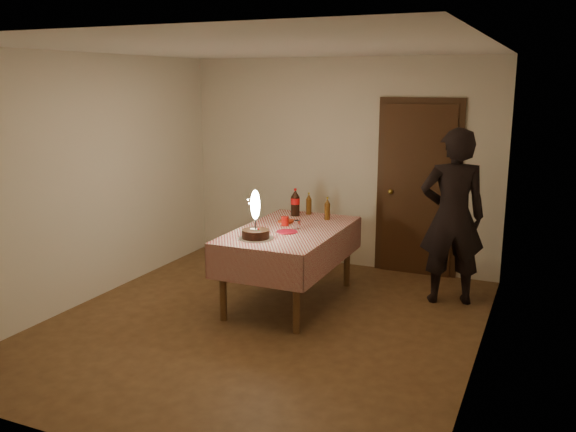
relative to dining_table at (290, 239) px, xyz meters
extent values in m
cube|color=brown|center=(0.00, -0.69, -0.70)|extent=(4.00, 4.50, 0.01)
cube|color=beige|center=(0.00, 1.56, 0.60)|extent=(4.00, 0.04, 2.60)
cube|color=beige|center=(0.00, -2.94, 0.60)|extent=(4.00, 0.04, 2.60)
cube|color=beige|center=(-2.00, -0.69, 0.60)|extent=(0.04, 4.50, 2.60)
cube|color=beige|center=(2.00, -0.69, 0.60)|extent=(0.04, 4.50, 2.60)
cube|color=silver|center=(0.00, -0.69, 1.90)|extent=(4.00, 4.50, 0.04)
cube|color=#472814|center=(1.00, 1.53, 0.33)|extent=(0.85, 0.05, 2.05)
sphere|color=#B28C33|center=(0.68, 1.48, 0.30)|extent=(0.06, 0.06, 0.06)
cube|color=brown|center=(0.00, 0.00, 0.07)|extent=(0.90, 1.60, 0.04)
cylinder|color=brown|center=(-0.39, -0.74, -0.32)|extent=(0.07, 0.07, 0.75)
cylinder|color=brown|center=(0.39, -0.74, -0.32)|extent=(0.07, 0.07, 0.75)
cylinder|color=brown|center=(-0.39, 0.74, -0.32)|extent=(0.07, 0.07, 0.75)
cylinder|color=brown|center=(0.39, 0.74, -0.32)|extent=(0.07, 0.07, 0.75)
cube|color=beige|center=(0.00, 0.00, 0.10)|extent=(1.02, 1.72, 0.01)
cube|color=beige|center=(0.00, -0.85, -0.08)|extent=(1.02, 0.01, 0.34)
cube|color=beige|center=(0.00, 0.85, -0.08)|extent=(1.02, 0.01, 0.34)
cube|color=beige|center=(-0.50, 0.00, -0.08)|extent=(0.01, 1.72, 0.34)
cube|color=beige|center=(0.50, 0.00, -0.08)|extent=(0.01, 1.72, 0.34)
cylinder|color=white|center=(-0.15, -0.50, 0.11)|extent=(0.34, 0.34, 0.01)
cylinder|color=black|center=(-0.15, -0.50, 0.15)|extent=(0.27, 0.27, 0.08)
cylinder|color=white|center=(-0.17, -0.48, 0.20)|extent=(0.07, 0.07, 0.00)
sphere|color=red|center=(-0.12, -0.51, 0.21)|extent=(0.02, 0.02, 0.02)
cube|color=#19721E|center=(-0.10, -0.52, 0.20)|extent=(0.02, 0.01, 0.00)
cube|color=#19721E|center=(-0.13, -0.52, 0.20)|extent=(0.01, 0.02, 0.00)
cylinder|color=#262628|center=(-0.15, -0.50, 0.26)|extent=(0.01, 0.01, 0.12)
ellipsoid|color=#FFF2BF|center=(-0.15, -0.50, 0.45)|extent=(0.09, 0.09, 0.29)
sphere|color=white|center=(-0.15, -0.50, 0.34)|extent=(0.04, 0.04, 0.04)
cylinder|color=#B40C25|center=(0.03, -0.14, 0.11)|extent=(0.22, 0.22, 0.01)
cylinder|color=#AD110C|center=(-0.11, 0.12, 0.16)|extent=(0.08, 0.08, 0.10)
cylinder|color=white|center=(0.06, 0.03, 0.15)|extent=(0.07, 0.07, 0.09)
cube|color=#B73114|center=(-0.16, 0.28, 0.12)|extent=(0.15, 0.15, 0.02)
cylinder|color=black|center=(-0.20, 0.61, 0.22)|extent=(0.10, 0.10, 0.22)
cylinder|color=red|center=(-0.20, 0.61, 0.28)|extent=(0.10, 0.10, 0.07)
cone|color=black|center=(-0.20, 0.61, 0.37)|extent=(0.10, 0.10, 0.08)
cylinder|color=red|center=(-0.20, 0.61, 0.41)|extent=(0.03, 0.03, 0.02)
cylinder|color=#522F0E|center=(-0.09, 0.74, 0.20)|extent=(0.06, 0.06, 0.18)
cone|color=#522F0E|center=(-0.09, 0.74, 0.32)|extent=(0.06, 0.06, 0.06)
cylinder|color=olive|center=(-0.09, 0.74, 0.35)|extent=(0.02, 0.02, 0.02)
cylinder|color=#522F0E|center=(0.20, 0.57, 0.20)|extent=(0.06, 0.06, 0.18)
cone|color=#522F0E|center=(0.20, 0.57, 0.32)|extent=(0.06, 0.06, 0.06)
cylinder|color=olive|center=(0.20, 0.57, 0.35)|extent=(0.02, 0.02, 0.02)
imported|color=black|center=(1.55, 0.69, 0.23)|extent=(0.79, 0.64, 1.86)
cube|color=black|center=(1.50, 0.82, 0.89)|extent=(0.15, 0.13, 0.10)
cylinder|color=black|center=(1.48, 0.89, 0.89)|extent=(0.10, 0.10, 0.08)
camera|label=1|loc=(2.48, -5.66, 1.62)|focal=38.00mm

